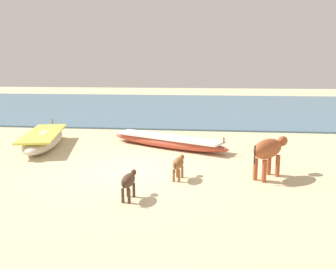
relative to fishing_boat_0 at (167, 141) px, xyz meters
name	(u,v)px	position (x,y,z in m)	size (l,w,h in m)	color
ground	(133,171)	(-0.62, -3.08, -0.23)	(80.00, 80.00, 0.00)	beige
sea_water	(180,106)	(-0.62, 13.50, -0.19)	(60.00, 20.00, 0.08)	slate
fishing_boat_0	(167,141)	(0.00, 0.00, 0.00)	(4.78, 2.99, 0.62)	#B74733
fishing_boat_3	(44,139)	(-4.54, -0.49, 0.07)	(2.19, 4.38, 0.77)	beige
cow_adult_rust	(269,150)	(3.10, -3.29, 0.54)	(1.27, 1.44, 1.07)	#9E4C28
calf_near_brown	(178,164)	(0.73, -3.68, 0.19)	(0.36, 0.91, 0.59)	brown
calf_far_dark	(129,181)	(-0.25, -5.25, 0.19)	(0.30, 0.92, 0.59)	#4C3323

